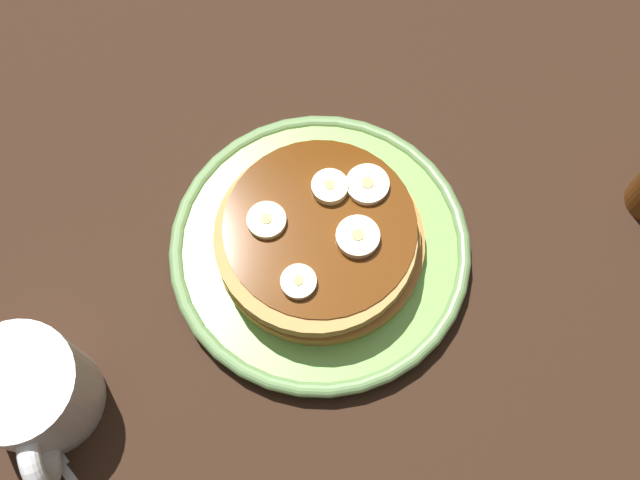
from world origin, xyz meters
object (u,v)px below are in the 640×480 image
(banana_slice_0, at_px, (267,221))
(banana_slice_4, at_px, (367,185))
(banana_slice_1, at_px, (358,237))
(plate, at_px, (320,248))
(pancake_stack, at_px, (319,239))
(banana_slice_3, at_px, (299,282))
(banana_slice_2, at_px, (330,187))
(coffee_mug, at_px, (32,396))

(banana_slice_0, bearing_deg, banana_slice_4, 96.53)
(banana_slice_0, height_order, banana_slice_1, banana_slice_1)
(plate, distance_m, banana_slice_4, 0.07)
(pancake_stack, bearing_deg, banana_slice_0, -112.88)
(banana_slice_1, height_order, banana_slice_3, banana_slice_1)
(banana_slice_1, xyz_separation_m, banana_slice_4, (-0.04, 0.02, -0.00))
(pancake_stack, distance_m, banana_slice_4, 0.06)
(pancake_stack, bearing_deg, banana_slice_4, 118.63)
(plate, height_order, banana_slice_2, banana_slice_2)
(plate, relative_size, banana_slice_1, 7.40)
(banana_slice_1, bearing_deg, banana_slice_4, 154.31)
(plate, distance_m, pancake_stack, 0.03)
(banana_slice_2, relative_size, banana_slice_4, 0.85)
(pancake_stack, relative_size, coffee_mug, 1.44)
(banana_slice_2, xyz_separation_m, coffee_mug, (0.10, -0.26, -0.02))
(banana_slice_0, relative_size, banana_slice_2, 1.05)
(pancake_stack, xyz_separation_m, banana_slice_0, (-0.02, -0.04, 0.02))
(banana_slice_0, relative_size, banana_slice_1, 0.91)
(banana_slice_2, bearing_deg, plate, -28.73)
(banana_slice_1, height_order, banana_slice_4, banana_slice_1)
(pancake_stack, xyz_separation_m, banana_slice_4, (-0.03, 0.05, 0.02))
(banana_slice_3, bearing_deg, banana_slice_2, 148.32)
(banana_slice_0, bearing_deg, banana_slice_3, 11.77)
(pancake_stack, bearing_deg, banana_slice_1, 59.10)
(banana_slice_1, bearing_deg, banana_slice_2, -168.53)
(banana_slice_1, distance_m, banana_slice_3, 0.06)
(banana_slice_0, distance_m, banana_slice_2, 0.06)
(pancake_stack, distance_m, coffee_mug, 0.25)
(banana_slice_0, bearing_deg, coffee_mug, -67.35)
(coffee_mug, bearing_deg, banana_slice_0, 112.65)
(banana_slice_2, distance_m, coffee_mug, 0.28)
(banana_slice_4, bearing_deg, coffee_mug, -71.89)
(plate, bearing_deg, banana_slice_3, -33.57)
(plate, height_order, banana_slice_1, banana_slice_1)
(coffee_mug, bearing_deg, pancake_stack, 105.84)
(banana_slice_1, xyz_separation_m, coffee_mug, (0.05, -0.27, -0.02))
(coffee_mug, bearing_deg, banana_slice_2, 111.10)
(banana_slice_0, distance_m, banana_slice_1, 0.07)
(banana_slice_1, bearing_deg, banana_slice_0, -116.35)
(banana_slice_4, bearing_deg, banana_slice_2, -100.09)
(banana_slice_0, distance_m, banana_slice_3, 0.06)
(pancake_stack, height_order, coffee_mug, coffee_mug)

